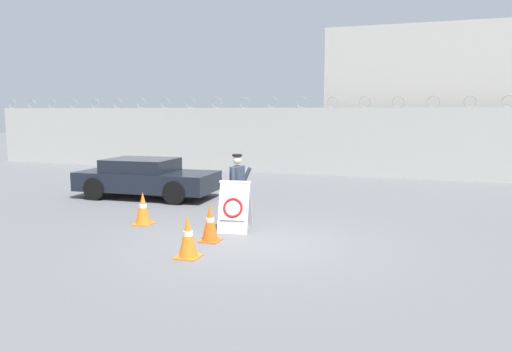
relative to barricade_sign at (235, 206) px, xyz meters
name	(u,v)px	position (x,y,z in m)	size (l,w,h in m)	color
ground_plane	(257,242)	(0.80, -0.75, -0.57)	(90.00, 90.00, 0.00)	slate
perimeter_wall	(348,142)	(0.80, 10.40, 0.84)	(36.00, 0.30, 3.26)	beige
building_block	(431,101)	(3.94, 14.35, 2.54)	(8.84, 5.49, 6.21)	beige
barricade_sign	(235,206)	(0.00, 0.00, 0.00)	(0.78, 0.84, 1.14)	white
security_guard	(237,186)	(-0.15, 0.54, 0.37)	(0.38, 0.60, 1.69)	#514C42
traffic_cone_near	(188,237)	(-0.04, -2.18, -0.17)	(0.42, 0.42, 0.80)	orange
traffic_cone_mid	(143,208)	(-2.30, -0.12, -0.18)	(0.44, 0.44, 0.78)	orange
traffic_cone_far	(210,223)	(-0.15, -0.99, -0.17)	(0.40, 0.40, 0.79)	orange
parked_car_front_coupe	(146,178)	(-4.24, 3.13, 0.05)	(4.36, 2.11, 1.21)	black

